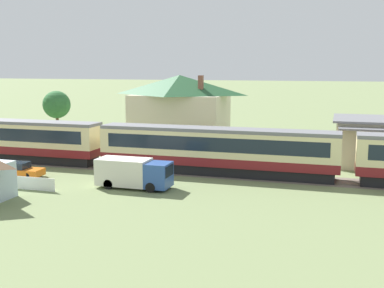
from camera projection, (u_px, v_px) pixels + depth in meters
name	position (u px, v px, depth m)	size (l,w,h in m)	color
ground_plane	(335.00, 180.00, 41.73)	(600.00, 600.00, 0.00)	#707F51
passenger_train	(219.00, 149.00, 43.60)	(68.18, 2.89, 4.24)	maroon
railway_track	(249.00, 176.00, 43.15)	(117.12, 3.60, 0.04)	#665B51
station_building	(382.00, 142.00, 47.57)	(9.48, 9.19, 4.68)	beige
station_house_dark_green_roof	(180.00, 109.00, 60.54)	(12.31, 8.20, 8.69)	beige
parked_car_orange	(16.00, 170.00, 42.78)	(4.84, 2.06, 1.34)	orange
delivery_truck_blue	(133.00, 173.00, 38.80)	(6.07, 2.24, 2.36)	#2D519E
yard_tree_2	(57.00, 105.00, 65.47)	(3.74, 3.74, 6.49)	brown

